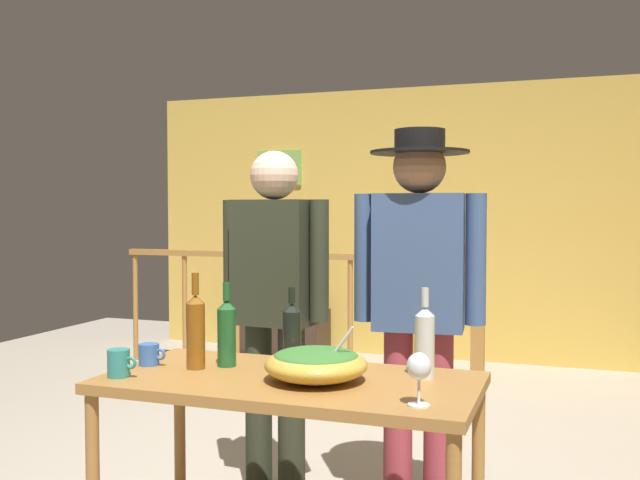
{
  "coord_description": "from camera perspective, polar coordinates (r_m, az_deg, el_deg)",
  "views": [
    {
      "loc": [
        1.23,
        -3.25,
        1.39
      ],
      "look_at": [
        0.24,
        -0.47,
        1.26
      ],
      "focal_mm": 40.01,
      "sensor_mm": 36.0,
      "label": 1
    }
  ],
  "objects": [
    {
      "name": "tv_console",
      "position": [
        6.88,
        -3.24,
        -7.32
      ],
      "size": [
        0.9,
        0.4,
        0.43
      ],
      "primitive_type": "cube",
      "color": "#38281E",
      "rests_on": "ground_plane"
    },
    {
      "name": "mug_teal",
      "position": [
        2.82,
        -15.78,
        -9.46
      ],
      "size": [
        0.12,
        0.08,
        0.1
      ],
      "color": "teal",
      "rests_on": "serving_table"
    },
    {
      "name": "wine_bottle_green",
      "position": [
        2.9,
        -7.47,
        -7.29
      ],
      "size": [
        0.08,
        0.08,
        0.34
      ],
      "color": "#1E5628",
      "rests_on": "serving_table"
    },
    {
      "name": "serving_table",
      "position": [
        2.74,
        -2.39,
        -12.54
      ],
      "size": [
        1.4,
        0.69,
        0.76
      ],
      "color": "#9E6B33",
      "rests_on": "ground_plane"
    },
    {
      "name": "person_standing_left",
      "position": [
        3.42,
        -3.65,
        -4.35
      ],
      "size": [
        0.56,
        0.26,
        1.67
      ],
      "rotation": [
        0.0,
        0.0,
        3.04
      ],
      "color": "#2D3323",
      "rests_on": "ground_plane"
    },
    {
      "name": "wine_glass",
      "position": [
        2.33,
        7.92,
        -10.14
      ],
      "size": [
        0.08,
        0.08,
        0.17
      ],
      "color": "silver",
      "rests_on": "serving_table"
    },
    {
      "name": "wine_bottle_amber",
      "position": [
        2.87,
        -9.92,
        -7.09
      ],
      "size": [
        0.07,
        0.07,
        0.38
      ],
      "color": "brown",
      "rests_on": "serving_table"
    },
    {
      "name": "salad_bowl",
      "position": [
        2.64,
        -0.32,
        -9.8
      ],
      "size": [
        0.38,
        0.38,
        0.21
      ],
      "color": "gold",
      "rests_on": "serving_table"
    },
    {
      "name": "back_wall",
      "position": [
        6.72,
        8.97,
        1.36
      ],
      "size": [
        5.59,
        0.1,
        2.52
      ],
      "primitive_type": "cube",
      "color": "gold",
      "rests_on": "ground_plane"
    },
    {
      "name": "flat_screen_tv",
      "position": [
        6.79,
        -3.36,
        -3.6
      ],
      "size": [
        0.54,
        0.12,
        0.39
      ],
      "color": "black",
      "rests_on": "tv_console"
    },
    {
      "name": "mug_blue",
      "position": [
        2.99,
        -13.49,
        -8.89
      ],
      "size": [
        0.12,
        0.08,
        0.09
      ],
      "color": "#3866B2",
      "rests_on": "serving_table"
    },
    {
      "name": "framed_picture",
      "position": [
        7.11,
        -3.24,
        5.8
      ],
      "size": [
        0.46,
        0.03,
        0.34
      ],
      "primitive_type": "cube",
      "color": "#7AB150"
    },
    {
      "name": "wine_bottle_dark",
      "position": [
        2.91,
        -2.26,
        -7.41
      ],
      "size": [
        0.07,
        0.07,
        0.31
      ],
      "color": "black",
      "rests_on": "serving_table"
    },
    {
      "name": "stair_railing",
      "position": [
        5.88,
        2.05,
        -4.59
      ],
      "size": [
        3.19,
        0.1,
        1.07
      ],
      "color": "#9E6B33",
      "rests_on": "ground_plane"
    },
    {
      "name": "person_standing_right",
      "position": [
        3.2,
        7.91,
        -3.62
      ],
      "size": [
        0.58,
        0.44,
        1.74
      ],
      "rotation": [
        0.0,
        0.0,
        3.24
      ],
      "color": "#9E3842",
      "rests_on": "ground_plane"
    },
    {
      "name": "wine_bottle_clear",
      "position": [
        2.7,
        8.38,
        -8.0
      ],
      "size": [
        0.07,
        0.07,
        0.34
      ],
      "color": "silver",
      "rests_on": "serving_table"
    }
  ]
}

